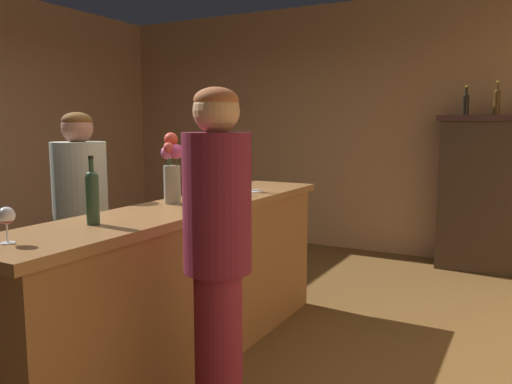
# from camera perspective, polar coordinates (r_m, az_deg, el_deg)

# --- Properties ---
(floor) EXTENTS (8.31, 8.31, 0.00)m
(floor) POSITION_cam_1_polar(r_m,az_deg,el_deg) (3.87, -12.03, -15.34)
(floor) COLOR brown
(floor) RESTS_ON ground
(wall_back) EXTENTS (5.61, 0.12, 2.91)m
(wall_back) POSITION_cam_1_polar(r_m,az_deg,el_deg) (6.40, 6.97, 7.11)
(wall_back) COLOR #A87C52
(wall_back) RESTS_ON ground
(bar_counter) EXTENTS (0.55, 2.79, 1.01)m
(bar_counter) POSITION_cam_1_polar(r_m,az_deg,el_deg) (3.26, -7.55, -10.10)
(bar_counter) COLOR brown
(bar_counter) RESTS_ON ground
(display_cabinet) EXTENTS (1.09, 0.44, 1.59)m
(display_cabinet) POSITION_cam_1_polar(r_m,az_deg,el_deg) (5.69, 24.92, 0.12)
(display_cabinet) COLOR #38291C
(display_cabinet) RESTS_ON ground
(wine_bottle_rose) EXTENTS (0.06, 0.06, 0.34)m
(wine_bottle_rose) POSITION_cam_1_polar(r_m,az_deg,el_deg) (2.60, -17.80, -0.29)
(wine_bottle_rose) COLOR #2A4730
(wine_bottle_rose) RESTS_ON bar_counter
(wine_bottle_merlot) EXTENTS (0.08, 0.08, 0.33)m
(wine_bottle_merlot) POSITION_cam_1_polar(r_m,az_deg,el_deg) (3.02, -6.77, 1.18)
(wine_bottle_merlot) COLOR #1B3321
(wine_bottle_merlot) RESTS_ON bar_counter
(wine_bottle_syrah) EXTENTS (0.07, 0.07, 0.32)m
(wine_bottle_syrah) POSITION_cam_1_polar(r_m,az_deg,el_deg) (3.79, -2.42, 2.37)
(wine_bottle_syrah) COLOR #24472E
(wine_bottle_syrah) RESTS_ON bar_counter
(wine_bottle_riesling) EXTENTS (0.07, 0.07, 0.33)m
(wine_bottle_riesling) POSITION_cam_1_polar(r_m,az_deg,el_deg) (3.69, -4.98, 2.34)
(wine_bottle_riesling) COLOR #1F283E
(wine_bottle_riesling) RESTS_ON bar_counter
(wine_glass_front) EXTENTS (0.08, 0.08, 0.16)m
(wine_glass_front) POSITION_cam_1_polar(r_m,az_deg,el_deg) (3.11, -4.62, 0.78)
(wine_glass_front) COLOR white
(wine_glass_front) RESTS_ON bar_counter
(wine_glass_mid) EXTENTS (0.07, 0.07, 0.15)m
(wine_glass_mid) POSITION_cam_1_polar(r_m,az_deg,el_deg) (2.32, -26.10, -2.57)
(wine_glass_mid) COLOR white
(wine_glass_mid) RESTS_ON bar_counter
(flower_arrangement) EXTENTS (0.14, 0.13, 0.44)m
(flower_arrangement) POSITION_cam_1_polar(r_m,az_deg,el_deg) (3.18, -9.36, 2.72)
(flower_arrangement) COLOR tan
(flower_arrangement) RESTS_ON bar_counter
(cheese_plate) EXTENTS (0.17, 0.17, 0.01)m
(cheese_plate) POSITION_cam_1_polar(r_m,az_deg,el_deg) (3.69, -0.61, 0.07)
(cheese_plate) COLOR white
(cheese_plate) RESTS_ON bar_counter
(display_bottle_left) EXTENTS (0.07, 0.07, 0.30)m
(display_bottle_left) POSITION_cam_1_polar(r_m,az_deg,el_deg) (5.68, 22.36, 9.19)
(display_bottle_left) COLOR black
(display_bottle_left) RESTS_ON display_cabinet
(display_bottle_midleft) EXTENTS (0.07, 0.07, 0.33)m
(display_bottle_midleft) POSITION_cam_1_polar(r_m,az_deg,el_deg) (5.66, 25.29, 9.23)
(display_bottle_midleft) COLOR #432D12
(display_bottle_midleft) RESTS_ON display_cabinet
(patron_in_navy) EXTENTS (0.36, 0.36, 1.58)m
(patron_in_navy) POSITION_cam_1_polar(r_m,az_deg,el_deg) (3.69, -18.93, -2.68)
(patron_in_navy) COLOR #406450
(patron_in_navy) RESTS_ON ground
(bartender) EXTENTS (0.31, 0.31, 1.66)m
(bartender) POSITION_cam_1_polar(r_m,az_deg,el_deg) (2.34, -4.31, -6.32)
(bartender) COLOR maroon
(bartender) RESTS_ON ground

